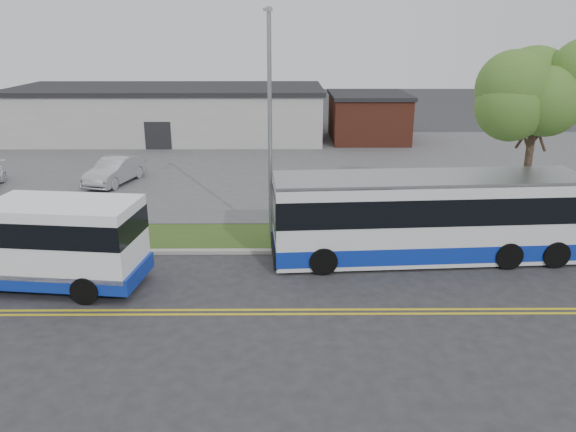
{
  "coord_description": "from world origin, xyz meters",
  "views": [
    {
      "loc": [
        3.59,
        -20.35,
        8.7
      ],
      "look_at": [
        3.74,
        1.13,
        1.6
      ],
      "focal_mm": 35.0,
      "sensor_mm": 36.0,
      "label": 1
    }
  ],
  "objects_px": {
    "tree_east": "(537,95)",
    "shuttle_bus": "(44,241)",
    "pedestrian": "(19,212)",
    "transit_bus": "(427,217)",
    "parked_car_a": "(115,171)",
    "streetlight_near": "(270,120)"
  },
  "relations": [
    {
      "from": "shuttle_bus",
      "to": "parked_car_a",
      "type": "height_order",
      "value": "shuttle_bus"
    },
    {
      "from": "transit_bus",
      "to": "pedestrian",
      "type": "height_order",
      "value": "transit_bus"
    },
    {
      "from": "streetlight_near",
      "to": "shuttle_bus",
      "type": "height_order",
      "value": "streetlight_near"
    },
    {
      "from": "streetlight_near",
      "to": "pedestrian",
      "type": "height_order",
      "value": "streetlight_near"
    },
    {
      "from": "transit_bus",
      "to": "pedestrian",
      "type": "xyz_separation_m",
      "value": [
        -17.73,
        3.4,
        -0.82
      ]
    },
    {
      "from": "transit_bus",
      "to": "parked_car_a",
      "type": "xyz_separation_m",
      "value": [
        -15.62,
        11.32,
        -0.84
      ]
    },
    {
      "from": "tree_east",
      "to": "shuttle_bus",
      "type": "relative_size",
      "value": 0.99
    },
    {
      "from": "tree_east",
      "to": "shuttle_bus",
      "type": "xyz_separation_m",
      "value": [
        -18.85,
        -4.89,
        -4.53
      ]
    },
    {
      "from": "shuttle_bus",
      "to": "transit_bus",
      "type": "height_order",
      "value": "transit_bus"
    },
    {
      "from": "streetlight_near",
      "to": "pedestrian",
      "type": "distance_m",
      "value": 12.37
    },
    {
      "from": "tree_east",
      "to": "pedestrian",
      "type": "distance_m",
      "value": 23.15
    },
    {
      "from": "shuttle_bus",
      "to": "transit_bus",
      "type": "bearing_deg",
      "value": 16.68
    },
    {
      "from": "parked_car_a",
      "to": "pedestrian",
      "type": "bearing_deg",
      "value": -89.65
    },
    {
      "from": "shuttle_bus",
      "to": "pedestrian",
      "type": "distance_m",
      "value": 6.98
    },
    {
      "from": "tree_east",
      "to": "pedestrian",
      "type": "xyz_separation_m",
      "value": [
        -22.51,
        1.0,
        -5.32
      ]
    },
    {
      "from": "pedestrian",
      "to": "parked_car_a",
      "type": "height_order",
      "value": "pedestrian"
    },
    {
      "from": "tree_east",
      "to": "streetlight_near",
      "type": "relative_size",
      "value": 0.88
    },
    {
      "from": "tree_east",
      "to": "streetlight_near",
      "type": "xyz_separation_m",
      "value": [
        -11.0,
        -0.27,
        -0.97
      ]
    },
    {
      "from": "streetlight_near",
      "to": "shuttle_bus",
      "type": "distance_m",
      "value": 9.77
    },
    {
      "from": "transit_bus",
      "to": "shuttle_bus",
      "type": "bearing_deg",
      "value": -173.75
    },
    {
      "from": "tree_east",
      "to": "shuttle_bus",
      "type": "bearing_deg",
      "value": -165.45
    },
    {
      "from": "tree_east",
      "to": "shuttle_bus",
      "type": "distance_m",
      "value": 19.99
    }
  ]
}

